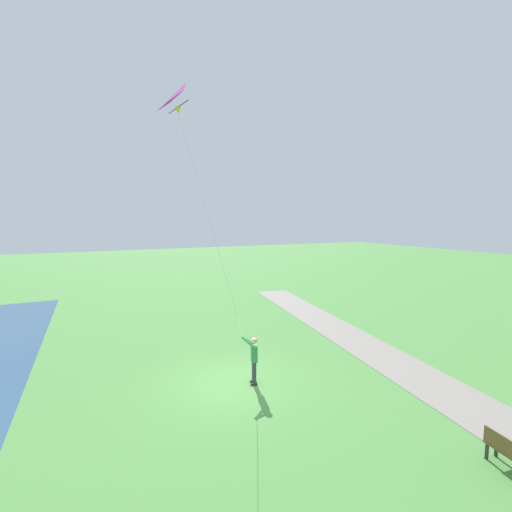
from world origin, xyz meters
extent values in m
plane|color=#569947|center=(0.00, 0.00, 0.00)|extent=(120.00, 120.00, 0.00)
cube|color=gray|center=(-6.64, 2.00, 0.01)|extent=(6.94, 32.02, 0.02)
cube|color=#232328|center=(-0.58, 0.45, 0.03)|extent=(0.26, 0.18, 0.06)
cylinder|color=#383842|center=(-0.60, 0.45, 0.45)|extent=(0.14, 0.14, 0.82)
cube|color=#232328|center=(-0.66, 0.22, 0.03)|extent=(0.26, 0.18, 0.06)
cylinder|color=#383842|center=(-0.68, 0.23, 0.45)|extent=(0.14, 0.14, 0.82)
cube|color=#38894C|center=(-0.64, 0.34, 1.16)|extent=(0.34, 0.45, 0.60)
sphere|color=beige|center=(-0.64, 0.34, 1.62)|extent=(0.22, 0.22, 0.22)
ellipsoid|color=tan|center=(-0.65, 0.35, 1.66)|extent=(0.29, 0.29, 0.13)
cylinder|color=#38894C|center=(-0.40, 0.35, 1.61)|extent=(0.44, 0.48, 0.43)
cylinder|color=#38894C|center=(-0.46, 0.18, 1.61)|extent=(0.56, 0.18, 0.43)
sphere|color=beige|center=(-0.28, 0.21, 1.74)|extent=(0.10, 0.10, 0.10)
pyramid|color=#E02D9E|center=(1.44, -0.55, 10.09)|extent=(0.93, 1.86, 0.78)
cone|color=yellow|center=(1.74, -0.51, 9.62)|extent=(0.23, 0.23, 0.22)
cylinder|color=black|center=(1.74, -0.51, 9.73)|extent=(0.28, 1.67, 0.02)
cylinder|color=silver|center=(0.73, -0.15, 5.65)|extent=(2.04, 0.74, 7.83)
cube|color=#2D2D33|center=(-4.52, 6.58, 0.23)|extent=(0.07, 0.07, 0.45)
cube|color=#2D2D33|center=(-4.21, 6.53, 0.23)|extent=(0.07, 0.07, 0.45)
camera|label=1|loc=(4.56, 11.35, 6.03)|focal=24.27mm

